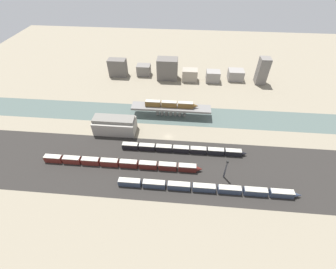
{
  "coord_description": "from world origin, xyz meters",
  "views": [
    {
      "loc": [
        8.67,
        -100.6,
        94.89
      ],
      "look_at": [
        0.0,
        -1.05,
        2.84
      ],
      "focal_mm": 24.0,
      "sensor_mm": 36.0,
      "label": 1
    }
  ],
  "objects_px": {
    "train_yard_near": "(207,188)",
    "warehouse_building": "(115,125)",
    "train_on_bridge": "(171,104)",
    "train_yard_far": "(183,149)",
    "train_yard_mid": "(121,163)",
    "signal_tower": "(226,169)"
  },
  "relations": [
    {
      "from": "train_yard_far",
      "to": "train_yard_mid",
      "type": "bearing_deg",
      "value": -157.77
    },
    {
      "from": "signal_tower",
      "to": "warehouse_building",
      "type": "bearing_deg",
      "value": 155.03
    },
    {
      "from": "train_yard_near",
      "to": "train_yard_mid",
      "type": "height_order",
      "value": "train_yard_mid"
    },
    {
      "from": "signal_tower",
      "to": "train_yard_mid",
      "type": "bearing_deg",
      "value": 177.16
    },
    {
      "from": "train_yard_mid",
      "to": "warehouse_building",
      "type": "relative_size",
      "value": 3.37
    },
    {
      "from": "train_yard_far",
      "to": "signal_tower",
      "type": "distance_m",
      "value": 27.33
    },
    {
      "from": "train_on_bridge",
      "to": "train_yard_far",
      "type": "relative_size",
      "value": 0.5
    },
    {
      "from": "train_on_bridge",
      "to": "train_yard_near",
      "type": "distance_m",
      "value": 62.99
    },
    {
      "from": "train_on_bridge",
      "to": "train_yard_mid",
      "type": "height_order",
      "value": "train_on_bridge"
    },
    {
      "from": "train_on_bridge",
      "to": "signal_tower",
      "type": "xyz_separation_m",
      "value": [
        31.26,
        -49.6,
        -2.83
      ]
    },
    {
      "from": "train_yard_near",
      "to": "warehouse_building",
      "type": "height_order",
      "value": "warehouse_building"
    },
    {
      "from": "train_yard_near",
      "to": "train_yard_mid",
      "type": "xyz_separation_m",
      "value": [
        -45.3,
        11.6,
        0.16
      ]
    },
    {
      "from": "warehouse_building",
      "to": "signal_tower",
      "type": "relative_size",
      "value": 2.05
    },
    {
      "from": "train_yard_near",
      "to": "train_yard_mid",
      "type": "bearing_deg",
      "value": 165.64
    },
    {
      "from": "train_yard_near",
      "to": "train_yard_far",
      "type": "bearing_deg",
      "value": 116.82
    },
    {
      "from": "train_yard_mid",
      "to": "signal_tower",
      "type": "relative_size",
      "value": 6.91
    },
    {
      "from": "train_on_bridge",
      "to": "warehouse_building",
      "type": "bearing_deg",
      "value": -149.74
    },
    {
      "from": "train_on_bridge",
      "to": "train_yard_near",
      "type": "height_order",
      "value": "train_on_bridge"
    },
    {
      "from": "train_yard_near",
      "to": "train_yard_far",
      "type": "distance_m",
      "value": 27.96
    },
    {
      "from": "warehouse_building",
      "to": "signal_tower",
      "type": "bearing_deg",
      "value": -24.97
    },
    {
      "from": "train_yard_near",
      "to": "signal_tower",
      "type": "distance_m",
      "value": 13.43
    },
    {
      "from": "train_yard_mid",
      "to": "signal_tower",
      "type": "distance_m",
      "value": 54.59
    }
  ]
}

